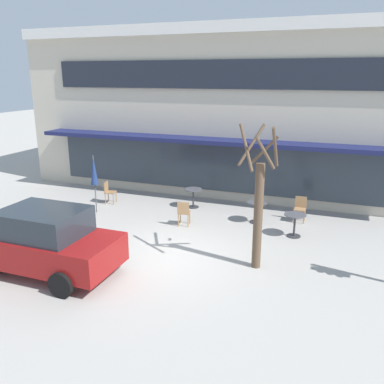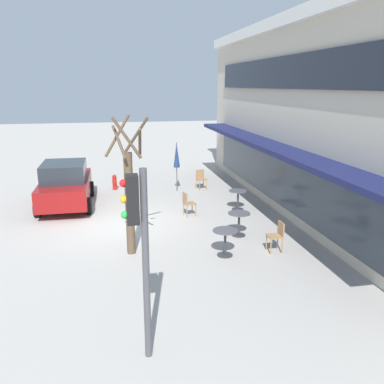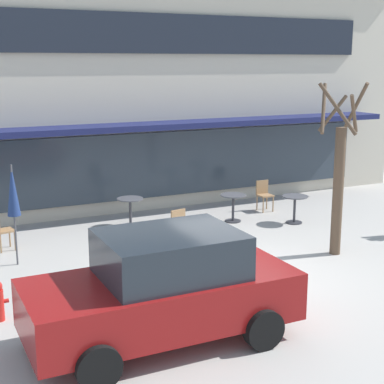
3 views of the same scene
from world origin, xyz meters
TOP-DOWN VIEW (x-y plane):
  - ground_plane at (0.00, 0.00)m, footprint 80.00×80.00m
  - cafe_table_near_wall at (-0.79, 4.59)m, footprint 0.70×0.70m
  - cafe_table_streetside at (3.32, 2.92)m, footprint 0.70×0.70m
  - cafe_table_by_tree at (1.90, 3.77)m, footprint 0.70×0.70m
  - patio_umbrella_green_folded at (-4.07, 2.75)m, footprint 0.28×0.28m
  - cafe_chair_0 at (-0.39, 2.55)m, footprint 0.47×0.47m
  - cafe_chair_1 at (3.33, 4.46)m, footprint 0.40×0.40m
  - cafe_chair_2 at (-4.21, 3.90)m, footprint 0.47×0.47m
  - parked_sedan at (-2.60, -1.92)m, footprint 4.20×2.02m
  - street_tree at (2.61, 0.35)m, footprint 1.03×1.24m
  - traffic_light_pole at (7.28, 0.29)m, footprint 0.26×0.44m
  - fire_hydrant at (-4.84, -0.01)m, footprint 0.36×0.20m

SIDE VIEW (x-z plane):
  - ground_plane at x=0.00m, z-range 0.00..0.00m
  - fire_hydrant at x=-4.84m, z-range 0.00..0.71m
  - cafe_table_near_wall at x=-0.79m, z-range 0.14..0.90m
  - cafe_table_streetside at x=3.32m, z-range 0.14..0.90m
  - cafe_table_by_tree at x=1.90m, z-range 0.14..0.90m
  - cafe_chair_0 at x=-0.39m, z-range 0.08..0.97m
  - cafe_chair_1 at x=3.33m, z-range 0.08..0.97m
  - cafe_chair_2 at x=-4.21m, z-range 0.08..0.97m
  - parked_sedan at x=-2.60m, z-range 0.00..1.76m
  - patio_umbrella_green_folded at x=-4.07m, z-range 0.53..2.73m
  - street_tree at x=2.61m, z-range -0.16..3.73m
  - traffic_light_pole at x=7.28m, z-range 0.60..4.00m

